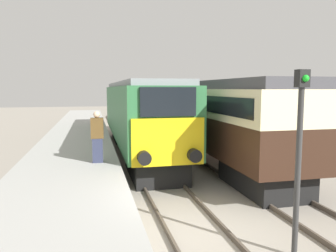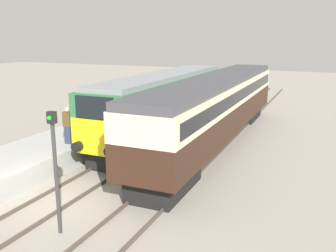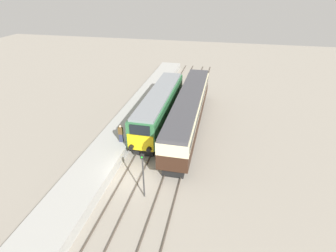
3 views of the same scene
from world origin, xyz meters
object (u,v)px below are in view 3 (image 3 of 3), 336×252
at_px(person_on_platform, 121,134).
at_px(signal_post, 143,172).
at_px(passenger_carriage, 189,108).
at_px(locomotive, 160,106).

xyz_separation_m(person_on_platform, signal_post, (4.00, -5.68, 0.45)).
bearing_deg(person_on_platform, signal_post, -54.86).
height_order(passenger_carriage, person_on_platform, passenger_carriage).
bearing_deg(signal_post, passenger_carriage, 81.82).
distance_m(locomotive, passenger_carriage, 3.41).
distance_m(passenger_carriage, person_on_platform, 8.39).
bearing_deg(signal_post, locomotive, 98.03).
distance_m(person_on_platform, signal_post, 6.96).
bearing_deg(locomotive, person_on_platform, -109.84).
relative_size(person_on_platform, signal_post, 0.46).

